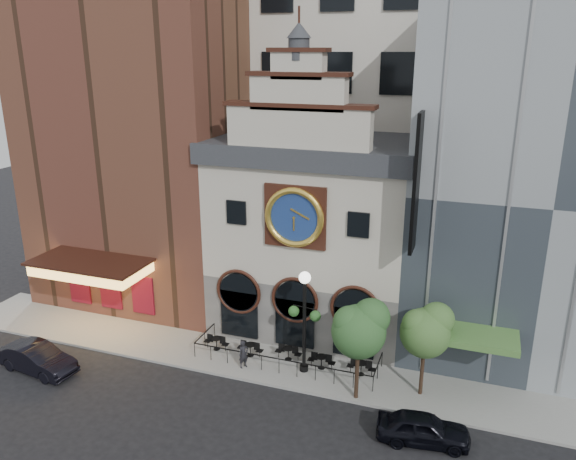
{
  "coord_description": "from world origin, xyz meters",
  "views": [
    {
      "loc": [
        9.61,
        -24.51,
        17.49
      ],
      "look_at": [
        -1.16,
        6.0,
        7.01
      ],
      "focal_mm": 35.0,
      "sensor_mm": 36.0,
      "label": 1
    }
  ],
  "objects_px": {
    "bistro_3": "(321,361)",
    "bistro_4": "(361,367)",
    "tree_right": "(426,329)",
    "bistro_0": "(216,342)",
    "bistro_2": "(288,352)",
    "tree_left": "(360,327)",
    "lamppost": "(304,311)",
    "bistro_1": "(250,349)",
    "car_right": "(423,428)",
    "pedestrian": "(244,354)",
    "car_left": "(37,359)"
  },
  "relations": [
    {
      "from": "car_left",
      "to": "tree_right",
      "type": "distance_m",
      "value": 21.59
    },
    {
      "from": "tree_left",
      "to": "lamppost",
      "type": "bearing_deg",
      "value": 156.22
    },
    {
      "from": "car_left",
      "to": "tree_right",
      "type": "xyz_separation_m",
      "value": [
        20.81,
        4.8,
        3.14
      ]
    },
    {
      "from": "lamppost",
      "to": "tree_right",
      "type": "bearing_deg",
      "value": 7.29
    },
    {
      "from": "lamppost",
      "to": "tree_right",
      "type": "xyz_separation_m",
      "value": [
        6.52,
        -0.04,
        0.07
      ]
    },
    {
      "from": "bistro_2",
      "to": "bistro_4",
      "type": "bearing_deg",
      "value": -2.24
    },
    {
      "from": "bistro_4",
      "to": "tree_right",
      "type": "height_order",
      "value": "tree_right"
    },
    {
      "from": "bistro_4",
      "to": "bistro_1",
      "type": "bearing_deg",
      "value": -178.38
    },
    {
      "from": "car_left",
      "to": "pedestrian",
      "type": "height_order",
      "value": "pedestrian"
    },
    {
      "from": "pedestrian",
      "to": "lamppost",
      "type": "distance_m",
      "value": 4.49
    },
    {
      "from": "bistro_4",
      "to": "car_right",
      "type": "bearing_deg",
      "value": -48.45
    },
    {
      "from": "tree_left",
      "to": "car_right",
      "type": "bearing_deg",
      "value": -31.73
    },
    {
      "from": "bistro_3",
      "to": "car_right",
      "type": "distance_m",
      "value": 7.5
    },
    {
      "from": "bistro_2",
      "to": "tree_left",
      "type": "xyz_separation_m",
      "value": [
        4.63,
        -2.32,
        3.59
      ]
    },
    {
      "from": "bistro_4",
      "to": "bistro_3",
      "type": "bearing_deg",
      "value": -177.56
    },
    {
      "from": "bistro_3",
      "to": "car_left",
      "type": "bearing_deg",
      "value": -160.4
    },
    {
      "from": "tree_right",
      "to": "bistro_4",
      "type": "bearing_deg",
      "value": 168.47
    },
    {
      "from": "bistro_2",
      "to": "bistro_3",
      "type": "height_order",
      "value": "same"
    },
    {
      "from": "car_right",
      "to": "lamppost",
      "type": "height_order",
      "value": "lamppost"
    },
    {
      "from": "bistro_1",
      "to": "bistro_3",
      "type": "distance_m",
      "value": 4.35
    },
    {
      "from": "bistro_2",
      "to": "tree_right",
      "type": "relative_size",
      "value": 0.31
    },
    {
      "from": "car_right",
      "to": "pedestrian",
      "type": "height_order",
      "value": "pedestrian"
    },
    {
      "from": "bistro_4",
      "to": "tree_right",
      "type": "xyz_separation_m",
      "value": [
        3.39,
        -0.69,
        3.32
      ]
    },
    {
      "from": "car_right",
      "to": "tree_left",
      "type": "relative_size",
      "value": 0.78
    },
    {
      "from": "bistro_2",
      "to": "lamppost",
      "type": "xyz_separation_m",
      "value": [
        1.23,
        -0.82,
        3.25
      ]
    },
    {
      "from": "bistro_0",
      "to": "lamppost",
      "type": "xyz_separation_m",
      "value": [
        5.7,
        -0.47,
        3.25
      ]
    },
    {
      "from": "bistro_0",
      "to": "pedestrian",
      "type": "xyz_separation_m",
      "value": [
        2.35,
        -1.28,
        0.37
      ]
    },
    {
      "from": "bistro_1",
      "to": "tree_left",
      "type": "height_order",
      "value": "tree_left"
    },
    {
      "from": "bistro_4",
      "to": "car_right",
      "type": "height_order",
      "value": "car_right"
    },
    {
      "from": "bistro_4",
      "to": "car_right",
      "type": "relative_size",
      "value": 0.37
    },
    {
      "from": "pedestrian",
      "to": "lamppost",
      "type": "bearing_deg",
      "value": -39.07
    },
    {
      "from": "bistro_4",
      "to": "lamppost",
      "type": "bearing_deg",
      "value": -168.29
    },
    {
      "from": "bistro_0",
      "to": "tree_left",
      "type": "relative_size",
      "value": 0.29
    },
    {
      "from": "tree_left",
      "to": "car_left",
      "type": "bearing_deg",
      "value": -169.29
    },
    {
      "from": "pedestrian",
      "to": "bistro_2",
      "type": "bearing_deg",
      "value": -15.11
    },
    {
      "from": "bistro_4",
      "to": "bistro_2",
      "type": "bearing_deg",
      "value": 177.76
    },
    {
      "from": "bistro_2",
      "to": "lamppost",
      "type": "bearing_deg",
      "value": -33.77
    },
    {
      "from": "bistro_3",
      "to": "tree_left",
      "type": "height_order",
      "value": "tree_left"
    },
    {
      "from": "bistro_2",
      "to": "tree_left",
      "type": "bearing_deg",
      "value": -26.62
    },
    {
      "from": "bistro_1",
      "to": "pedestrian",
      "type": "xyz_separation_m",
      "value": [
        0.14,
        -1.27,
        0.37
      ]
    },
    {
      "from": "bistro_0",
      "to": "bistro_2",
      "type": "height_order",
      "value": "same"
    },
    {
      "from": "car_right",
      "to": "tree_left",
      "type": "bearing_deg",
      "value": 50.8
    },
    {
      "from": "bistro_0",
      "to": "bistro_3",
      "type": "distance_m",
      "value": 6.56
    },
    {
      "from": "car_right",
      "to": "tree_right",
      "type": "distance_m",
      "value": 4.91
    },
    {
      "from": "tree_right",
      "to": "bistro_3",
      "type": "bearing_deg",
      "value": 173.99
    },
    {
      "from": "bistro_3",
      "to": "tree_right",
      "type": "distance_m",
      "value": 6.59
    },
    {
      "from": "lamppost",
      "to": "tree_right",
      "type": "relative_size",
      "value": 1.16
    },
    {
      "from": "bistro_4",
      "to": "pedestrian",
      "type": "xyz_separation_m",
      "value": [
        -6.48,
        -1.46,
        0.37
      ]
    },
    {
      "from": "bistro_3",
      "to": "bistro_4",
      "type": "bearing_deg",
      "value": 2.44
    },
    {
      "from": "bistro_0",
      "to": "bistro_2",
      "type": "relative_size",
      "value": 1.0
    }
  ]
}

